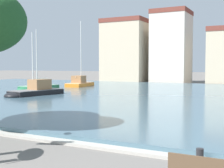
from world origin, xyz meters
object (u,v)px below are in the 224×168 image
at_px(sailboat_green, 36,89).
at_px(mooring_bollard, 200,156).
at_px(sailboat_orange, 81,84).
at_px(sailboat_black, 33,92).

xyz_separation_m(sailboat_green, mooring_bollard, (22.57, -18.30, -0.19)).
xyz_separation_m(sailboat_orange, mooring_bollard, (21.54, -26.44, -0.36)).
height_order(sailboat_green, mooring_bollard, sailboat_green).
bearing_deg(sailboat_black, sailboat_orange, 102.74).
height_order(sailboat_black, sailboat_green, sailboat_green).
bearing_deg(mooring_bollard, sailboat_black, 144.51).
distance_m(sailboat_black, mooring_bollard, 22.79).
relative_size(sailboat_orange, sailboat_green, 1.26).
bearing_deg(sailboat_green, mooring_bollard, -39.03).
bearing_deg(sailboat_black, mooring_bollard, -35.49).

